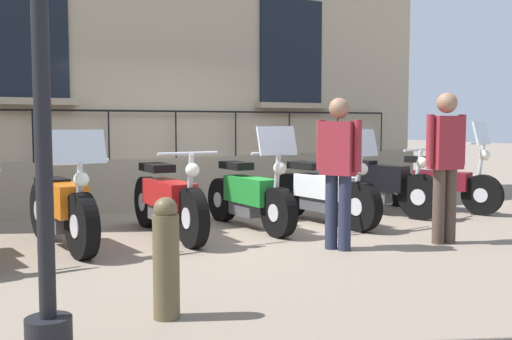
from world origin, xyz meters
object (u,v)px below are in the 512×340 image
(pedestrian_standing, at_px, (339,165))
(bollard, at_px, (166,258))
(motorcycle_white, at_px, (324,193))
(motorcycle_black, at_px, (377,186))
(motorcycle_red, at_px, (168,201))
(motorcycle_maroon, at_px, (440,185))
(motorcycle_green, at_px, (249,197))
(motorcycle_orange, at_px, (62,209))
(pedestrian_walking, at_px, (446,158))

(pedestrian_standing, bearing_deg, bollard, -64.39)
(motorcycle_white, height_order, motorcycle_black, motorcycle_white)
(motorcycle_red, xyz_separation_m, motorcycle_maroon, (0.22, 4.54, -0.02))
(motorcycle_red, bearing_deg, motorcycle_white, 83.58)
(motorcycle_green, height_order, motorcycle_black, motorcycle_green)
(motorcycle_red, height_order, pedestrian_standing, pedestrian_standing)
(motorcycle_black, xyz_separation_m, pedestrian_standing, (1.69, -2.10, 0.51))
(motorcycle_white, bearing_deg, motorcycle_maroon, 90.65)
(motorcycle_orange, height_order, motorcycle_red, motorcycle_orange)
(motorcycle_green, bearing_deg, motorcycle_maroon, 87.14)
(motorcycle_orange, relative_size, pedestrian_standing, 1.22)
(motorcycle_white, xyz_separation_m, pedestrian_standing, (1.43, -0.88, 0.52))
(motorcycle_orange, height_order, motorcycle_maroon, motorcycle_maroon)
(bollard, relative_size, pedestrian_standing, 0.53)
(motorcycle_green, distance_m, motorcycle_black, 2.29)
(motorcycle_orange, bearing_deg, pedestrian_walking, 62.95)
(motorcycle_orange, bearing_deg, bollard, 1.89)
(motorcycle_orange, height_order, motorcycle_green, motorcycle_green)
(pedestrian_walking, bearing_deg, motorcycle_green, -143.37)
(motorcycle_maroon, height_order, bollard, motorcycle_maroon)
(motorcycle_orange, height_order, motorcycle_black, motorcycle_orange)
(motorcycle_maroon, height_order, pedestrian_standing, pedestrian_standing)
(motorcycle_red, bearing_deg, motorcycle_orange, -87.92)
(bollard, bearing_deg, motorcycle_red, 157.55)
(motorcycle_red, relative_size, bollard, 2.52)
(pedestrian_walking, bearing_deg, bollard, -77.40)
(bollard, height_order, pedestrian_walking, pedestrian_walking)
(motorcycle_orange, xyz_separation_m, motorcycle_red, (-0.05, 1.29, -0.01))
(motorcycle_white, bearing_deg, motorcycle_orange, -93.31)
(motorcycle_orange, xyz_separation_m, pedestrian_standing, (1.63, 2.61, 0.50))
(motorcycle_red, relative_size, motorcycle_black, 1.07)
(motorcycle_white, relative_size, bollard, 2.38)
(bollard, bearing_deg, motorcycle_white, 127.76)
(motorcycle_maroon, xyz_separation_m, bollard, (2.66, -5.73, 0.03))
(motorcycle_orange, relative_size, bollard, 2.31)
(motorcycle_green, bearing_deg, pedestrian_walking, 36.63)
(bollard, xyz_separation_m, pedestrian_standing, (-1.21, 2.52, 0.50))
(motorcycle_red, height_order, pedestrian_walking, pedestrian_walking)
(motorcycle_orange, bearing_deg, motorcycle_maroon, 88.27)
(motorcycle_black, bearing_deg, motorcycle_white, -77.72)
(bollard, distance_m, pedestrian_walking, 3.93)
(motorcycle_black, distance_m, pedestrian_walking, 2.28)
(motorcycle_white, bearing_deg, motorcycle_green, -100.35)
(pedestrian_standing, relative_size, pedestrian_walking, 0.96)
(pedestrian_walking, bearing_deg, motorcycle_white, -167.44)
(motorcycle_green, bearing_deg, motorcycle_white, 79.65)
(motorcycle_green, distance_m, motorcycle_maroon, 3.41)
(motorcycle_orange, relative_size, motorcycle_black, 0.98)
(motorcycle_white, height_order, pedestrian_standing, pedestrian_standing)
(motorcycle_red, xyz_separation_m, motorcycle_green, (0.05, 1.13, -0.01))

